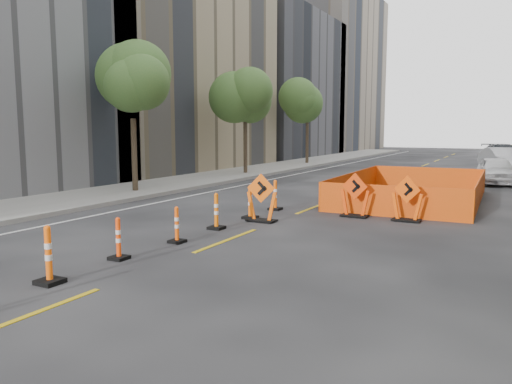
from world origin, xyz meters
The scene contains 20 objects.
ground_plane centered at (0.00, 0.00, 0.00)m, with size 140.00×140.00×0.00m, color black.
sidewalk_left centered at (-9.00, 12.00, 0.07)m, with size 4.00×90.00×0.15m, color gray.
bld_left_d centered at (-17.00, 39.20, 7.00)m, with size 12.00×16.00×14.00m, color #4C4C51.
bld_left_e centered at (-17.00, 55.60, 10.00)m, with size 12.00×20.00×20.00m, color gray.
tree_l_b centered at (-8.40, 10.00, 4.53)m, with size 2.80×2.80×5.95m.
tree_l_c centered at (-8.40, 20.00, 4.53)m, with size 2.80×2.80×5.95m.
tree_l_d centered at (-8.40, 30.00, 4.53)m, with size 2.80×2.80×5.95m.
channelizer_2 centered at (-1.04, -0.66, 0.56)m, with size 0.44×0.44×1.11m, color #FF5C0A, non-canonical shape.
channelizer_3 centered at (-1.13, 1.26, 0.47)m, with size 0.37×0.37×0.95m, color #FF420A, non-canonical shape.
channelizer_4 centered at (-0.98, 3.17, 0.47)m, with size 0.37×0.37×0.93m, color #F3500A, non-canonical shape.
channelizer_5 centered at (-1.02, 5.09, 0.53)m, with size 0.41×0.41×1.05m, color orange, non-canonical shape.
channelizer_6 centered at (-0.97, 7.01, 0.54)m, with size 0.43×0.43×1.08m, color #ED5D0A, non-canonical shape.
channelizer_7 centered at (-1.00, 8.92, 0.54)m, with size 0.42×0.42×1.08m, color #FF5C0A, non-canonical shape.
chevron_sign_left centered at (-0.41, 6.72, 0.75)m, with size 1.00×0.60×1.50m, color #EF580A, non-canonical shape.
chevron_sign_center centered at (1.90, 8.88, 0.73)m, with size 0.97×0.58×1.45m, color #ED3F0A, non-canonical shape.
chevron_sign_right centered at (3.56, 8.89, 0.72)m, with size 0.96×0.58×1.44m, color #FF520A, non-canonical shape.
safety_fence centered at (2.86, 13.55, 0.52)m, with size 4.91×8.35×1.04m, color orange, non-canonical shape.
parked_car_near centered at (5.50, 21.80, 0.71)m, with size 1.67×4.14×1.41m, color silver.
parked_car_mid centered at (5.54, 29.80, 0.79)m, with size 1.68×4.82×1.59m, color #9D9EA2.
parked_car_far centered at (5.34, 35.69, 0.84)m, with size 2.35×5.77×1.67m, color black.
Camera 1 is at (6.60, -6.82, 2.89)m, focal length 35.00 mm.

